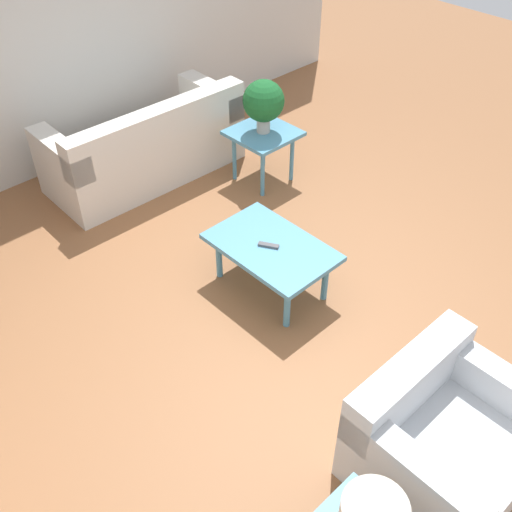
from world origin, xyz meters
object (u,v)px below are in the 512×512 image
(sofa, at_px, (147,148))
(armchair, at_px, (441,438))
(coffee_table, at_px, (271,250))
(side_table_plant, at_px, (263,138))
(potted_plant, at_px, (264,102))

(sofa, distance_m, armchair, 3.86)
(sofa, relative_size, coffee_table, 1.99)
(armchair, xyz_separation_m, side_table_plant, (2.97, -1.44, 0.17))
(sofa, xyz_separation_m, potted_plant, (-0.83, -0.78, 0.52))
(armchair, height_order, side_table_plant, armchair)
(sofa, distance_m, coffee_table, 2.02)
(side_table_plant, relative_size, potted_plant, 1.15)
(armchair, bearing_deg, potted_plant, 64.83)
(sofa, relative_size, armchair, 1.96)
(coffee_table, height_order, side_table_plant, side_table_plant)
(coffee_table, xyz_separation_m, side_table_plant, (1.17, -1.05, 0.08))
(sofa, height_order, side_table_plant, sofa)
(sofa, bearing_deg, potted_plant, 134.49)
(side_table_plant, bearing_deg, sofa, 43.25)
(potted_plant, bearing_deg, side_table_plant, -14.04)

